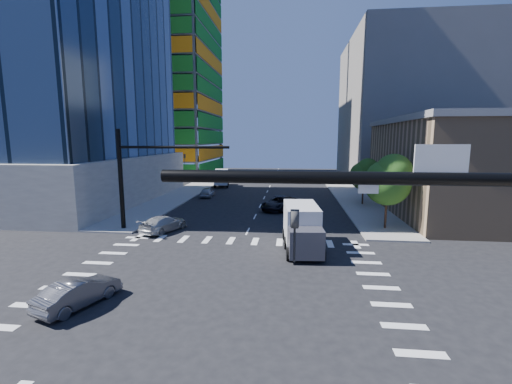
# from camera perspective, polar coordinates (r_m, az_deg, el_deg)

# --- Properties ---
(ground) EXTENTS (160.00, 160.00, 0.00)m
(ground) POSITION_cam_1_polar(r_m,az_deg,el_deg) (19.94, -6.07, -15.66)
(ground) COLOR black
(ground) RESTS_ON ground
(road_markings) EXTENTS (20.00, 20.00, 0.01)m
(road_markings) POSITION_cam_1_polar(r_m,az_deg,el_deg) (19.94, -6.07, -15.65)
(road_markings) COLOR silver
(road_markings) RESTS_ON ground
(sidewalk_ne) EXTENTS (5.00, 60.00, 0.15)m
(sidewalk_ne) POSITION_cam_1_polar(r_m,az_deg,el_deg) (58.93, 14.41, 0.54)
(sidewalk_ne) COLOR gray
(sidewalk_ne) RESTS_ON ground
(sidewalk_nw) EXTENTS (5.00, 60.00, 0.15)m
(sidewalk_nw) POSITION_cam_1_polar(r_m,az_deg,el_deg) (60.58, -9.69, 0.92)
(sidewalk_nw) COLOR gray
(sidewalk_nw) RESTS_ON ground
(construction_building) EXTENTS (25.16, 34.50, 70.60)m
(construction_building) POSITION_cam_1_polar(r_m,az_deg,el_deg) (87.16, -16.01, 19.29)
(construction_building) COLOR slate
(construction_building) RESTS_ON ground
(commercial_building) EXTENTS (20.50, 22.50, 10.60)m
(commercial_building) POSITION_cam_1_polar(r_m,az_deg,el_deg) (45.06, 34.04, 3.56)
(commercial_building) COLOR #9B7D5A
(commercial_building) RESTS_ON ground
(bg_building_ne) EXTENTS (24.00, 30.00, 28.00)m
(bg_building_ne) POSITION_cam_1_polar(r_m,az_deg,el_deg) (76.51, 24.23, 12.35)
(bg_building_ne) COLOR slate
(bg_building_ne) RESTS_ON ground
(signal_mast_nw) EXTENTS (10.20, 0.40, 9.00)m
(signal_mast_nw) POSITION_cam_1_polar(r_m,az_deg,el_deg) (32.50, -19.35, 3.45)
(signal_mast_nw) COLOR black
(signal_mast_nw) RESTS_ON sidewalk_nw
(tree_south) EXTENTS (4.16, 4.16, 6.82)m
(tree_south) POSITION_cam_1_polar(r_m,az_deg,el_deg) (32.99, 21.36, 2.00)
(tree_south) COLOR #382316
(tree_south) RESTS_ON sidewalk_ne
(tree_north) EXTENTS (3.54, 3.52, 5.78)m
(tree_north) POSITION_cam_1_polar(r_m,az_deg,el_deg) (44.75, 17.70, 2.92)
(tree_north) COLOR #382316
(tree_north) RESTS_ON sidewalk_ne
(car_nb_far) EXTENTS (4.57, 6.32, 1.60)m
(car_nb_far) POSITION_cam_1_polar(r_m,az_deg,el_deg) (40.40, 3.88, -1.85)
(car_nb_far) COLOR black
(car_nb_far) RESTS_ON ground
(car_sb_near) EXTENTS (3.64, 5.30, 1.43)m
(car_sb_near) POSITION_cam_1_polar(r_m,az_deg,el_deg) (32.05, -15.13, -5.10)
(car_sb_near) COLOR #B6B6B6
(car_sb_near) RESTS_ON ground
(car_sb_mid) EXTENTS (1.70, 4.05, 1.37)m
(car_sb_mid) POSITION_cam_1_polar(r_m,az_deg,el_deg) (49.74, -8.10, -0.04)
(car_sb_mid) COLOR #B0B2B8
(car_sb_mid) RESTS_ON ground
(car_sb_cross) EXTENTS (2.80, 4.47, 1.39)m
(car_sb_cross) POSITION_cam_1_polar(r_m,az_deg,el_deg) (19.82, -27.43, -14.62)
(car_sb_cross) COLOR #535258
(car_sb_cross) RESTS_ON ground
(box_truck_near) EXTENTS (3.13, 6.39, 3.25)m
(box_truck_near) POSITION_cam_1_polar(r_m,az_deg,el_deg) (25.93, 7.73, -6.49)
(box_truck_near) COLOR black
(box_truck_near) RESTS_ON ground
(box_truck_far) EXTENTS (3.33, 6.03, 3.00)m
(box_truck_far) POSITION_cam_1_polar(r_m,az_deg,el_deg) (60.70, -5.76, 2.20)
(box_truck_far) COLOR black
(box_truck_far) RESTS_ON ground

